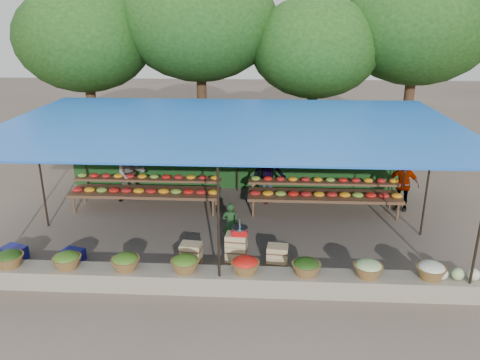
# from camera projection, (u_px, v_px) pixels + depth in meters

# --- Properties ---
(ground) EXTENTS (60.00, 60.00, 0.00)m
(ground) POSITION_uv_depth(u_px,v_px,m) (231.00, 230.00, 12.03)
(ground) COLOR brown
(ground) RESTS_ON ground
(stone_curb) EXTENTS (10.60, 0.55, 0.40)m
(stone_curb) POSITION_uv_depth(u_px,v_px,m) (220.00, 281.00, 9.37)
(stone_curb) COLOR gray
(stone_curb) RESTS_ON ground
(stall_canopy) EXTENTS (10.80, 6.60, 2.82)m
(stall_canopy) POSITION_uv_depth(u_px,v_px,m) (230.00, 128.00, 11.20)
(stall_canopy) COLOR black
(stall_canopy) RESTS_ON ground
(produce_baskets) EXTENTS (8.98, 0.58, 0.34)m
(produce_baskets) POSITION_uv_depth(u_px,v_px,m) (215.00, 265.00, 9.26)
(produce_baskets) COLOR brown
(produce_baskets) RESTS_ON stone_curb
(netting_backdrop) EXTENTS (10.60, 0.06, 2.50)m
(netting_backdrop) POSITION_uv_depth(u_px,v_px,m) (238.00, 150.00, 14.58)
(netting_backdrop) COLOR #19461B
(netting_backdrop) RESTS_ON ground
(tree_row) EXTENTS (16.51, 5.50, 7.12)m
(tree_row) POSITION_uv_depth(u_px,v_px,m) (257.00, 31.00, 16.17)
(tree_row) COLOR #372514
(tree_row) RESTS_ON ground
(fruit_table_left) EXTENTS (4.21, 0.95, 0.93)m
(fruit_table_left) POSITION_uv_depth(u_px,v_px,m) (146.00, 188.00, 13.23)
(fruit_table_left) COLOR brown
(fruit_table_left) RESTS_ON ground
(fruit_table_right) EXTENTS (4.21, 0.95, 0.93)m
(fruit_table_right) POSITION_uv_depth(u_px,v_px,m) (324.00, 192.00, 12.97)
(fruit_table_right) COLOR brown
(fruit_table_right) RESTS_ON ground
(crate_counter) EXTENTS (2.38, 0.39, 0.77)m
(crate_counter) POSITION_uv_depth(u_px,v_px,m) (235.00, 253.00, 10.23)
(crate_counter) COLOR tan
(crate_counter) RESTS_ON ground
(weighing_scale) EXTENTS (0.35, 0.35, 0.38)m
(weighing_scale) POSITION_uv_depth(u_px,v_px,m) (240.00, 230.00, 10.04)
(weighing_scale) COLOR red
(weighing_scale) RESTS_ON crate_counter
(vendor_seated) EXTENTS (0.40, 0.26, 1.09)m
(vendor_seated) POSITION_uv_depth(u_px,v_px,m) (230.00, 224.00, 11.08)
(vendor_seated) COLOR #1B3C1B
(vendor_seated) RESTS_ON ground
(customer_left) EXTENTS (1.00, 0.89, 1.71)m
(customer_left) POSITION_uv_depth(u_px,v_px,m) (131.00, 173.00, 13.67)
(customer_left) COLOR slate
(customer_left) RESTS_ON ground
(customer_mid) EXTENTS (1.35, 1.17, 1.81)m
(customer_mid) POSITION_uv_depth(u_px,v_px,m) (269.00, 173.00, 13.53)
(customer_mid) COLOR slate
(customer_mid) RESTS_ON ground
(customer_right) EXTENTS (0.95, 0.62, 1.50)m
(customer_right) POSITION_uv_depth(u_px,v_px,m) (403.00, 184.00, 13.10)
(customer_right) COLOR slate
(customer_right) RESTS_ON ground
(blue_crate_front) EXTENTS (0.61, 0.52, 0.31)m
(blue_crate_front) POSITION_uv_depth(u_px,v_px,m) (14.00, 253.00, 10.54)
(blue_crate_front) COLOR navy
(blue_crate_front) RESTS_ON ground
(blue_crate_back) EXTENTS (0.53, 0.44, 0.27)m
(blue_crate_back) POSITION_uv_depth(u_px,v_px,m) (73.00, 255.00, 10.50)
(blue_crate_back) COLOR navy
(blue_crate_back) RESTS_ON ground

